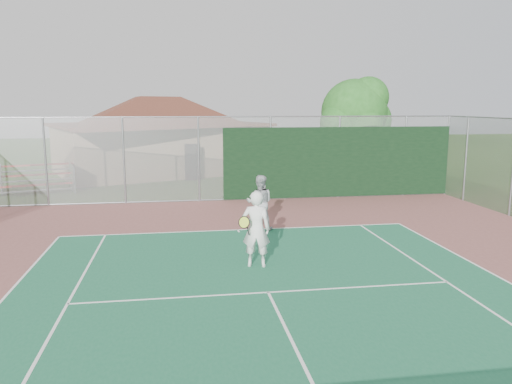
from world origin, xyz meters
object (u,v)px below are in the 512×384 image
Objects in this scene: clubhouse at (159,127)px; player_grey_back at (260,203)px; player_white_front at (256,230)px; tree at (356,114)px; bleachers at (37,178)px.

clubhouse is 15.41m from player_grey_back.
tree is at bearing -106.10° from player_white_front.
player_grey_back is at bearing -60.65° from bleachers.
clubhouse is 8.43m from bleachers.
player_grey_back reaches higher than bleachers.
tree is 3.02× the size of player_grey_back.
clubhouse reaches higher than player_white_front.
bleachers is at bearing -32.77° from player_grey_back.
bleachers is 15.49m from tree.
bleachers is 1.99× the size of player_white_front.
player_grey_back is (9.05, -8.74, 0.23)m from bleachers.
bleachers is at bearing 178.58° from tree.
player_white_front is 1.07× the size of player_grey_back.
tree is (9.81, -6.51, 0.83)m from clubhouse.
clubhouse reaches higher than bleachers.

